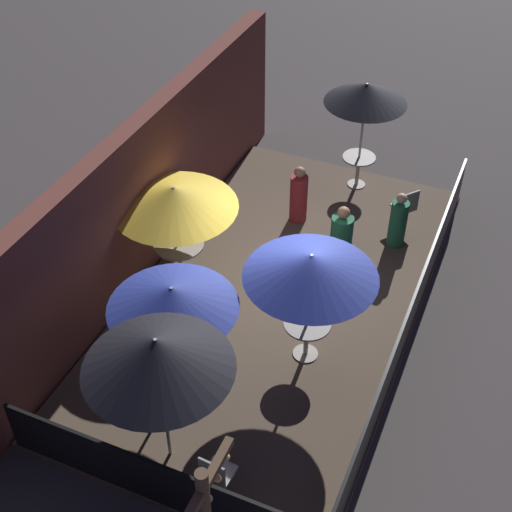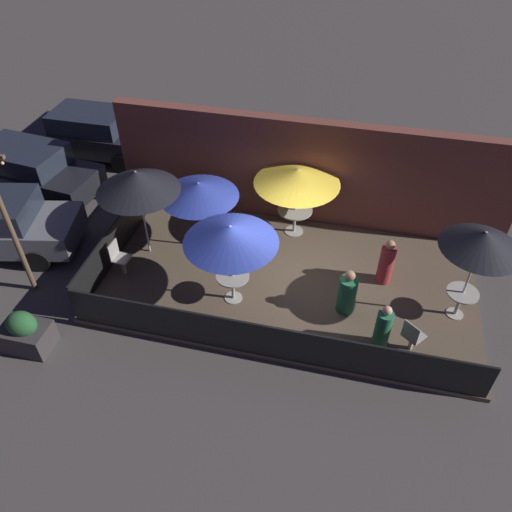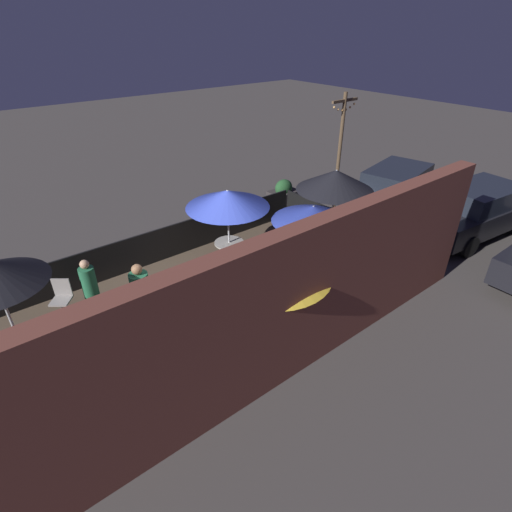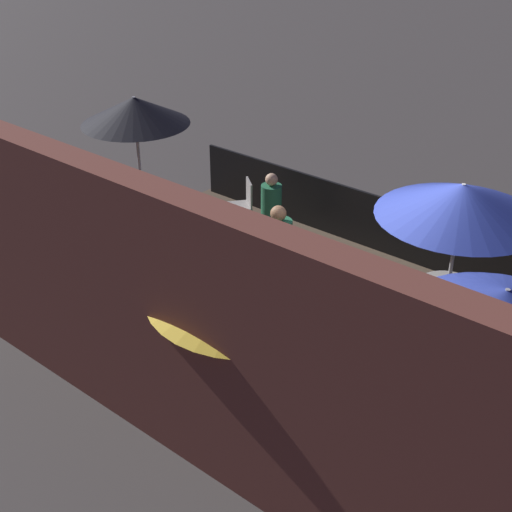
% 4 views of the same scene
% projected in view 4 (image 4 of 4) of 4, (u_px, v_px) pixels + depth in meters
% --- Properties ---
extents(ground_plane, '(60.00, 60.00, 0.00)m').
position_uv_depth(ground_plane, '(331.00, 339.00, 9.80)').
color(ground_plane, '#423D3A').
extents(patio_deck, '(9.18, 4.96, 0.12)m').
position_uv_depth(patio_deck, '(331.00, 336.00, 9.77)').
color(patio_deck, brown).
rests_on(patio_deck, ground_plane).
extents(building_wall, '(10.78, 0.36, 3.11)m').
position_uv_depth(building_wall, '(187.00, 335.00, 7.22)').
color(building_wall, brown).
rests_on(building_wall, ground_plane).
extents(fence_front, '(8.98, 0.05, 0.95)m').
position_uv_depth(fence_front, '(421.00, 238.00, 11.14)').
color(fence_front, black).
rests_on(fence_front, patio_deck).
extents(patio_umbrella_0, '(1.71, 1.71, 2.45)m').
position_uv_depth(patio_umbrella_0, '(135.00, 111.00, 11.07)').
color(patio_umbrella_0, '#B2B2B7').
rests_on(patio_umbrella_0, patio_deck).
extents(patio_umbrella_1, '(2.26, 2.26, 2.02)m').
position_uv_depth(patio_umbrella_1, '(251.00, 279.00, 7.46)').
color(patio_umbrella_1, '#B2B2B7').
rests_on(patio_umbrella_1, patio_deck).
extents(patio_umbrella_2, '(2.11, 2.11, 2.20)m').
position_uv_depth(patio_umbrella_2, '(461.00, 200.00, 8.77)').
color(patio_umbrella_2, '#B2B2B7').
rests_on(patio_umbrella_2, patio_deck).
extents(patio_umbrella_3, '(2.00, 2.00, 2.01)m').
position_uv_depth(patio_umbrella_3, '(505.00, 306.00, 6.99)').
color(patio_umbrella_3, '#B2B2B7').
rests_on(patio_umbrella_3, patio_deck).
extents(dining_table_0, '(0.72, 0.72, 0.73)m').
position_uv_depth(dining_table_0, '(143.00, 208.00, 11.88)').
color(dining_table_0, '#9E998E').
rests_on(dining_table_0, patio_deck).
extents(dining_table_1, '(0.94, 0.94, 0.76)m').
position_uv_depth(dining_table_1, '(252.00, 370.00, 8.05)').
color(dining_table_1, '#9E998E').
rests_on(dining_table_1, patio_deck).
extents(dining_table_2, '(0.78, 0.78, 0.75)m').
position_uv_depth(dining_table_2, '(447.00, 296.00, 9.45)').
color(dining_table_2, '#9E998E').
rests_on(dining_table_2, patio_deck).
extents(patio_chair_1, '(0.56, 0.56, 0.90)m').
position_uv_depth(patio_chair_1, '(243.00, 204.00, 12.22)').
color(patio_chair_1, gray).
rests_on(patio_chair_1, patio_deck).
extents(patron_0, '(0.48, 0.48, 1.21)m').
position_uv_depth(patron_0, '(271.00, 211.00, 11.84)').
color(patron_0, '#236642').
rests_on(patron_0, patio_deck).
extents(patron_1, '(0.61, 0.61, 1.20)m').
position_uv_depth(patron_1, '(278.00, 247.00, 10.78)').
color(patron_1, '#236642').
rests_on(patron_1, patio_deck).
extents(patron_2, '(0.51, 0.51, 1.28)m').
position_uv_depth(patron_2, '(183.00, 256.00, 10.42)').
color(patron_2, maroon).
rests_on(patron_2, patio_deck).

